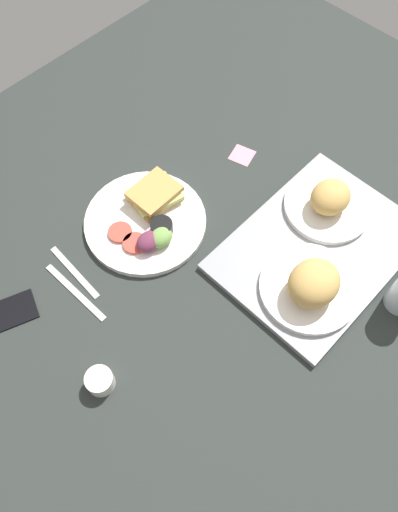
% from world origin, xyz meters
% --- Properties ---
extents(ground_plane, '(1.90, 1.50, 0.03)m').
position_xyz_m(ground_plane, '(0.00, 0.00, -0.01)').
color(ground_plane, '#282D2B').
extents(serving_tray, '(0.45, 0.33, 0.02)m').
position_xyz_m(serving_tray, '(-0.20, 0.20, 0.01)').
color(serving_tray, gray).
rests_on(serving_tray, ground_plane).
extents(bread_plate_near, '(0.21, 0.21, 0.08)m').
position_xyz_m(bread_plate_near, '(-0.29, 0.15, 0.04)').
color(bread_plate_near, white).
rests_on(bread_plate_near, serving_tray).
extents(bread_plate_far, '(0.22, 0.22, 0.10)m').
position_xyz_m(bread_plate_far, '(-0.09, 0.25, 0.05)').
color(bread_plate_far, white).
rests_on(bread_plate_far, serving_tray).
extents(plate_with_salad, '(0.29, 0.29, 0.05)m').
position_xyz_m(plate_with_salad, '(0.02, -0.13, 0.02)').
color(plate_with_salad, white).
rests_on(plate_with_salad, ground_plane).
extents(espresso_cup, '(0.06, 0.06, 0.04)m').
position_xyz_m(espresso_cup, '(0.35, 0.08, 0.02)').
color(espresso_cup, silver).
rests_on(espresso_cup, ground_plane).
extents(fork, '(0.02, 0.17, 0.01)m').
position_xyz_m(fork, '(0.23, -0.16, 0.00)').
color(fork, '#B7B7BC').
rests_on(fork, ground_plane).
extents(knife, '(0.02, 0.19, 0.01)m').
position_xyz_m(knife, '(0.26, -0.12, 0.00)').
color(knife, '#B7B7BC').
rests_on(knife, ground_plane).
extents(cell_phone, '(0.16, 0.12, 0.01)m').
position_xyz_m(cell_phone, '(0.40, -0.19, 0.00)').
color(cell_phone, black).
rests_on(cell_phone, ground_plane).
extents(sticky_note, '(0.07, 0.07, 0.00)m').
position_xyz_m(sticky_note, '(-0.29, -0.11, 0.00)').
color(sticky_note, pink).
rests_on(sticky_note, ground_plane).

